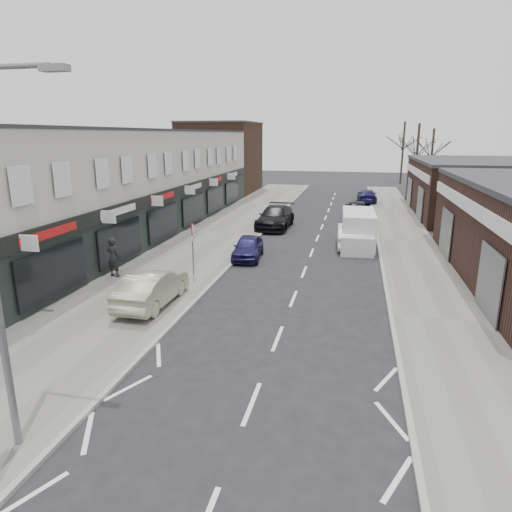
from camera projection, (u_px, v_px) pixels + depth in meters
The scene contains 18 objects.
ground at pixel (232, 454), 9.98m from camera, with size 160.00×160.00×0.00m, color black.
pavement_left at pixel (221, 233), 32.12m from camera, with size 5.50×64.00×0.12m, color slate.
pavement_right at pixel (406, 241), 29.55m from camera, with size 3.50×64.00×0.12m, color slate.
shop_terrace_left at pixel (112, 185), 30.25m from camera, with size 8.00×41.00×7.10m, color beige.
brick_block_far at pixel (221, 158), 54.20m from camera, with size 8.00×10.00×8.00m, color #42291C.
right_unit_far at pixel (477, 189), 38.92m from camera, with size 10.00×16.00×4.50m, color #371F19.
tree_far_a at pixel (413, 194), 53.44m from camera, with size 3.60×3.60×8.00m, color #382D26, non-canonical shape.
tree_far_b at pixel (428, 189), 58.59m from camera, with size 3.60×3.60×7.50m, color #382D26, non-canonical shape.
tree_far_c at pixel (400, 184), 64.87m from camera, with size 3.60×3.60×8.50m, color #382D26, non-canonical shape.
warning_sign at pixel (193, 233), 21.80m from camera, with size 0.12×0.80×2.70m.
white_van at pixel (358, 230), 28.35m from camera, with size 2.11×5.58×2.15m.
sedan_on_pavement at pixel (152, 288), 18.28m from camera, with size 1.50×4.29×1.41m, color #A09980.
pedestrian at pixel (113, 257), 21.83m from camera, with size 0.70×0.46×1.93m, color black.
parked_car_left_a at pixel (248, 247), 25.61m from camera, with size 1.50×3.73×1.27m, color #181645.
parked_car_left_b at pixel (275, 217), 33.96m from camera, with size 2.26×5.56×1.61m, color black.
parked_car_right_a at pixel (351, 235), 28.10m from camera, with size 1.59×4.55×1.50m, color white.
parked_car_right_b at pixel (357, 209), 38.10m from camera, with size 1.80×4.47×1.52m, color black.
parked_car_right_c at pixel (367, 196), 46.57m from camera, with size 1.89×4.65×1.35m, color #171543.
Camera 1 is at (2.33, -8.21, 6.77)m, focal length 32.00 mm.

